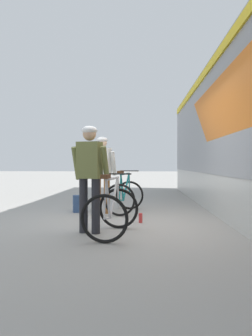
% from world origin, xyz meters
% --- Properties ---
extents(ground_plane, '(80.00, 80.00, 0.00)m').
position_xyz_m(ground_plane, '(0.00, 0.00, 0.00)').
color(ground_plane, '#A09E99').
extents(cyclist_near_in_olive, '(0.65, 0.40, 1.76)m').
position_xyz_m(cyclist_near_in_olive, '(-0.68, -0.78, 1.05)').
color(cyclist_near_in_olive, '#232328').
rests_on(cyclist_near_in_olive, ground).
extents(cyclist_far_in_white, '(0.65, 0.40, 1.76)m').
position_xyz_m(cyclist_far_in_white, '(-0.73, 1.22, 1.05)').
color(cyclist_far_in_white, '#935B2D').
rests_on(cyclist_far_in_white, ground).
extents(bicycle_near_silver, '(0.84, 1.15, 0.99)m').
position_xyz_m(bicycle_near_silver, '(-0.30, -0.92, 0.40)').
color(bicycle_near_silver, black).
rests_on(bicycle_near_silver, ground).
extents(bicycle_far_teal, '(0.89, 1.18, 0.99)m').
position_xyz_m(bicycle_far_teal, '(-0.21, 1.32, 0.40)').
color(bicycle_far_teal, black).
rests_on(bicycle_far_teal, ground).
extents(backpack_on_platform, '(0.32, 0.26, 0.40)m').
position_xyz_m(backpack_on_platform, '(-1.29, 1.32, 0.20)').
color(backpack_on_platform, navy).
rests_on(backpack_on_platform, ground).
extents(water_bottle_near_the_bikes, '(0.07, 0.07, 0.18)m').
position_xyz_m(water_bottle_near_the_bikes, '(0.16, 0.12, 0.09)').
color(water_bottle_near_the_bikes, red).
rests_on(water_bottle_near_the_bikes, ground).
extents(water_bottle_by_the_backpack, '(0.07, 0.07, 0.20)m').
position_xyz_m(water_bottle_by_the_backpack, '(-1.38, 1.26, 0.10)').
color(water_bottle_by_the_backpack, silver).
rests_on(water_bottle_by_the_backpack, ground).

